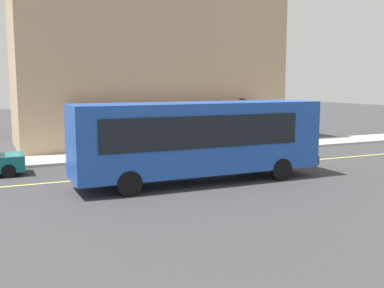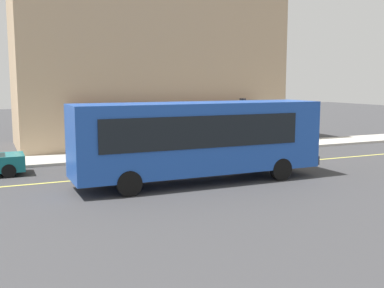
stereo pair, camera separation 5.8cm
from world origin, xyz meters
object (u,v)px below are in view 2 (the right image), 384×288
Objects in this scene: bus at (200,137)px; traffic_light at (243,111)px; pedestrian_near_storefront at (155,135)px; pedestrian_by_curb at (281,130)px.

bus reaches higher than traffic_light.
bus is 8.96m from pedestrian_near_storefront.
traffic_light is 5.75m from pedestrian_near_storefront.
bus reaches higher than pedestrian_by_curb.
bus is 13.04m from pedestrian_by_curb.
traffic_light is 2.02× the size of pedestrian_near_storefront.
bus is 3.48× the size of traffic_light.
pedestrian_near_storefront is (1.07, 8.85, -0.89)m from bus.
pedestrian_by_curb is at bearing 15.47° from traffic_light.
pedestrian_by_curb is (8.98, -0.58, -0.00)m from pedestrian_near_storefront.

